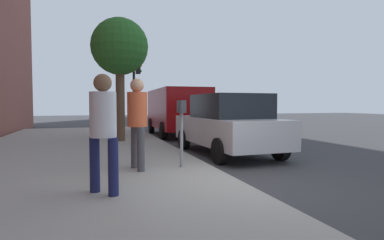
% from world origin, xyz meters
% --- Properties ---
extents(ground_plane, '(80.00, 80.00, 0.00)m').
position_xyz_m(ground_plane, '(0.00, 0.00, 0.00)').
color(ground_plane, '#38383A').
rests_on(ground_plane, ground).
extents(sidewalk_slab, '(28.00, 6.00, 0.15)m').
position_xyz_m(sidewalk_slab, '(0.00, 3.00, 0.07)').
color(sidewalk_slab, gray).
rests_on(sidewalk_slab, ground_plane).
extents(parking_meter, '(0.36, 0.12, 1.41)m').
position_xyz_m(parking_meter, '(1.27, 0.66, 1.17)').
color(parking_meter, gray).
rests_on(parking_meter, sidewalk_slab).
extents(pedestrian_at_meter, '(0.55, 0.40, 1.85)m').
position_xyz_m(pedestrian_at_meter, '(1.30, 1.58, 1.25)').
color(pedestrian_at_meter, '#47474C').
rests_on(pedestrian_at_meter, sidewalk_slab).
extents(pedestrian_bystander, '(0.44, 0.41, 1.77)m').
position_xyz_m(pedestrian_bystander, '(-0.31, 2.30, 1.20)').
color(pedestrian_bystander, '#191E4C').
rests_on(pedestrian_bystander, sidewalk_slab).
extents(parked_sedan_near, '(4.46, 2.09, 1.77)m').
position_xyz_m(parked_sedan_near, '(3.42, -1.35, 0.89)').
color(parked_sedan_near, silver).
rests_on(parked_sedan_near, ground_plane).
extents(parked_van_far, '(5.26, 2.24, 2.18)m').
position_xyz_m(parked_van_far, '(9.36, -1.35, 1.26)').
color(parked_van_far, maroon).
rests_on(parked_van_far, ground_plane).
extents(street_tree, '(2.05, 2.05, 4.45)m').
position_xyz_m(street_tree, '(6.67, 1.47, 3.51)').
color(street_tree, brown).
rests_on(street_tree, sidewalk_slab).
extents(traffic_signal, '(0.24, 0.44, 3.60)m').
position_xyz_m(traffic_signal, '(9.96, 0.46, 2.58)').
color(traffic_signal, black).
rests_on(traffic_signal, sidewalk_slab).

